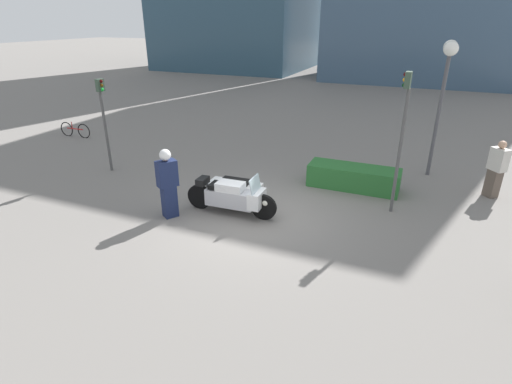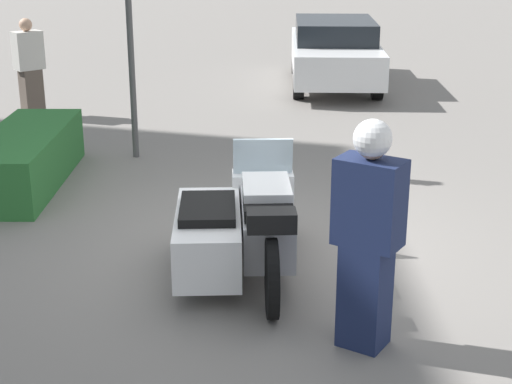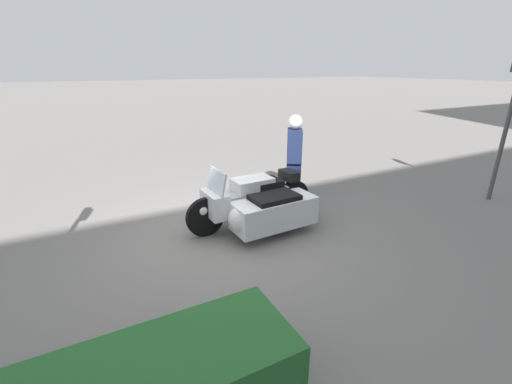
# 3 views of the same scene
# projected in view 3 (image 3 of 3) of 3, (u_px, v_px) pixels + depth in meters

# --- Properties ---
(ground_plane) EXTENTS (160.00, 160.00, 0.00)m
(ground_plane) POSITION_uv_depth(u_px,v_px,m) (223.00, 233.00, 6.21)
(ground_plane) COLOR slate
(police_motorcycle) EXTENTS (2.62, 1.20, 1.18)m
(police_motorcycle) POSITION_uv_depth(u_px,v_px,m) (259.00, 206.00, 6.19)
(police_motorcycle) COLOR black
(police_motorcycle) RESTS_ON ground
(officer_rider) EXTENTS (0.54, 0.60, 1.89)m
(officer_rider) POSITION_uv_depth(u_px,v_px,m) (294.00, 156.00, 7.54)
(officer_rider) COLOR #192347
(officer_rider) RESTS_ON ground
(traffic_light_far) EXTENTS (0.23, 0.27, 3.15)m
(traffic_light_far) POSITION_uv_depth(u_px,v_px,m) (511.00, 106.00, 7.11)
(traffic_light_far) COLOR #4C4C4C
(traffic_light_far) RESTS_ON ground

